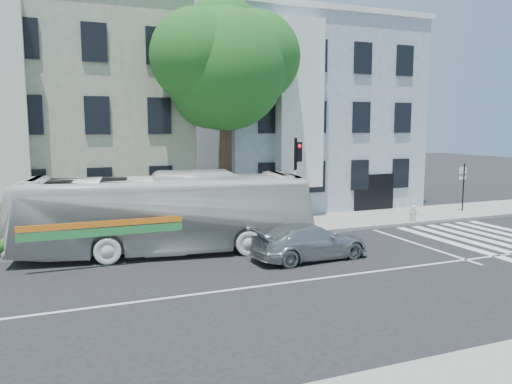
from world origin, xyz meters
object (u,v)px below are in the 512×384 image
bus (167,213)px  traffic_signal (296,172)px  fire_hydrant (413,213)px  sedan (310,242)px

bus → traffic_signal: traffic_signal is taller
fire_hydrant → traffic_signal: bearing=177.3°
bus → sedan: 5.63m
sedan → traffic_signal: size_ratio=1.03×
sedan → traffic_signal: traffic_signal is taller
sedan → fire_hydrant: (8.01, 4.01, -0.09)m
traffic_signal → bus: bearing=171.4°
bus → sedan: bearing=-113.1°
sedan → fire_hydrant: size_ratio=5.50×
bus → sedan: (4.74, -2.89, -0.92)m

